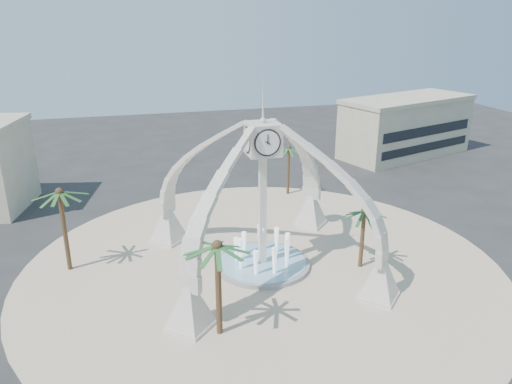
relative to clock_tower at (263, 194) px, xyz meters
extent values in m
plane|color=#282828|center=(0.00, 0.00, -6.49)|extent=(140.00, 140.00, 0.00)
cylinder|color=#BDA78C|center=(0.00, 0.00, -6.46)|extent=(40.00, 40.00, 0.06)
cube|color=silver|center=(0.00, 0.00, -1.59)|extent=(0.55, 0.55, 9.80)
cube|color=silver|center=(0.00, 0.00, 4.56)|extent=(2.50, 2.50, 2.50)
cone|color=silver|center=(0.00, 0.00, 7.81)|extent=(0.20, 0.20, 4.00)
cylinder|color=white|center=(0.00, -1.29, 4.56)|extent=(1.84, 0.04, 1.84)
pyramid|color=silver|center=(7.07, 7.07, -4.89)|extent=(3.80, 3.80, 3.20)
pyramid|color=silver|center=(-7.07, 7.07, -4.89)|extent=(3.80, 3.80, 3.20)
pyramid|color=silver|center=(-7.07, -7.07, -4.89)|extent=(3.80, 3.80, 3.20)
pyramid|color=silver|center=(7.07, -7.07, -4.89)|extent=(3.80, 3.80, 3.20)
cylinder|color=#959598|center=(0.00, 0.00, -6.29)|extent=(8.00, 8.00, 0.40)
cylinder|color=#85B3C7|center=(0.00, 0.00, -6.07)|extent=(7.40, 7.40, 0.04)
cone|color=white|center=(0.00, 0.00, -4.47)|extent=(0.60, 0.60, 3.20)
cube|color=beige|center=(30.00, 28.00, -2.49)|extent=(21.49, 13.79, 8.00)
cube|color=beige|center=(30.00, 28.00, 1.81)|extent=(21.87, 14.17, 0.60)
cylinder|color=brown|center=(7.94, -2.29, -3.88)|extent=(0.34, 0.34, 5.21)
cylinder|color=brown|center=(-15.65, 3.66, -2.98)|extent=(0.37, 0.37, 7.03)
cylinder|color=brown|center=(7.77, 16.24, -3.63)|extent=(0.33, 0.33, 5.72)
cylinder|color=brown|center=(-5.32, -8.24, -3.17)|extent=(0.41, 0.41, 6.63)
camera|label=1|loc=(-10.40, -36.04, 13.83)|focal=35.00mm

